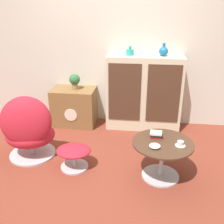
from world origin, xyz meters
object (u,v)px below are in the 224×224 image
at_px(vase_inner_left, 164,51).
at_px(bowl, 155,146).
at_px(sideboard, 144,93).
at_px(teacup, 180,144).
at_px(egg_chair, 28,129).
at_px(ottoman, 74,153).
at_px(vase_leftmost, 130,52).
at_px(tv_console, 74,107).
at_px(coffee_table, 162,154).
at_px(potted_plant, 75,80).
at_px(book_stack, 156,134).

relative_size(vase_inner_left, bowl, 1.47).
height_order(sideboard, teacup, sideboard).
distance_m(egg_chair, bowl, 1.57).
relative_size(ottoman, vase_leftmost, 3.14).
relative_size(tv_console, teacup, 6.16).
height_order(tv_console, coffee_table, tv_console).
height_order(potted_plant, book_stack, potted_plant).
distance_m(tv_console, vase_leftmost, 1.24).
bearing_deg(tv_console, ottoman, -75.76).
bearing_deg(ottoman, potted_plant, 102.97).
bearing_deg(potted_plant, vase_leftmost, 2.31).
height_order(vase_inner_left, book_stack, vase_inner_left).
bearing_deg(potted_plant, tv_console, -179.01).
bearing_deg(teacup, bowl, -165.64).
distance_m(coffee_table, vase_inner_left, 1.58).
distance_m(tv_console, bowl, 1.86).
bearing_deg(tv_console, bowl, -48.10).
bearing_deg(bowl, egg_chair, 168.04).
bearing_deg(vase_inner_left, coffee_table, -90.72).
xyz_separation_m(tv_console, ottoman, (0.31, -1.21, -0.10)).
xyz_separation_m(potted_plant, teacup, (1.48, -1.31, -0.26)).
relative_size(egg_chair, potted_plant, 3.60).
bearing_deg(book_stack, vase_leftmost, 108.22).
distance_m(vase_inner_left, bowl, 1.60).
height_order(vase_inner_left, bowl, vase_inner_left).
bearing_deg(coffee_table, egg_chair, 172.78).
bearing_deg(bowl, book_stack, 85.47).
relative_size(potted_plant, book_stack, 1.67).
distance_m(coffee_table, potted_plant, 1.86).
relative_size(tv_console, book_stack, 4.71).
xyz_separation_m(teacup, book_stack, (-0.25, 0.16, 0.01)).
bearing_deg(vase_inner_left, teacup, -83.20).
height_order(ottoman, teacup, teacup).
height_order(coffee_table, vase_leftmost, vase_leftmost).
bearing_deg(book_stack, vase_inner_left, 85.67).
xyz_separation_m(vase_inner_left, teacup, (0.16, -1.34, -0.73)).
distance_m(tv_console, potted_plant, 0.43).
distance_m(sideboard, ottoman, 1.52).
bearing_deg(potted_plant, ottoman, -77.03).
bearing_deg(book_stack, ottoman, -176.07).
relative_size(sideboard, bowl, 9.29).
distance_m(potted_plant, book_stack, 1.70).
xyz_separation_m(egg_chair, ottoman, (0.61, -0.16, -0.19)).
distance_m(vase_leftmost, teacup, 1.65).
distance_m(sideboard, potted_plant, 1.08).
bearing_deg(book_stack, coffee_table, -56.85).
xyz_separation_m(egg_chair, vase_inner_left, (1.64, 1.09, 0.81)).
bearing_deg(tv_console, teacup, -41.04).
bearing_deg(vase_inner_left, bowl, -94.37).
height_order(coffee_table, teacup, teacup).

